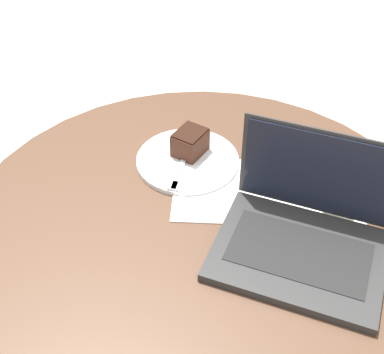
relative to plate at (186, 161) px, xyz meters
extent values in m
cylinder|color=#4C3323|center=(-0.03, 0.20, -0.38)|extent=(0.12, 0.12, 0.69)
cylinder|color=#4C3323|center=(-0.03, 0.20, -0.02)|extent=(1.02, 1.02, 0.03)
cube|color=white|center=(-0.18, 0.10, 0.00)|extent=(0.41, 0.23, 0.00)
cylinder|color=silver|center=(0.00, 0.00, 0.00)|extent=(0.24, 0.24, 0.01)
cube|color=#472619|center=(-0.01, -0.02, 0.03)|extent=(0.09, 0.10, 0.06)
cube|color=black|center=(-0.01, -0.02, 0.06)|extent=(0.09, 0.09, 0.00)
cube|color=silver|center=(0.01, 0.03, 0.01)|extent=(0.04, 0.17, 0.00)
cube|color=silver|center=(0.03, 0.10, 0.01)|extent=(0.03, 0.03, 0.00)
cylinder|color=#C6AD89|center=(-0.31, 0.12, 0.05)|extent=(0.08, 0.08, 0.11)
cube|color=#2D2D2D|center=(-0.22, 0.29, 0.00)|extent=(0.39, 0.34, 0.02)
cube|color=black|center=(-0.22, 0.29, 0.01)|extent=(0.30, 0.22, 0.00)
cube|color=#2D2D2D|center=(-0.27, 0.17, 0.11)|extent=(0.31, 0.11, 0.20)
cube|color=black|center=(-0.27, 0.17, 0.11)|extent=(0.29, 0.11, 0.18)
camera|label=1|loc=(-0.04, 0.97, 0.79)|focal=50.00mm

